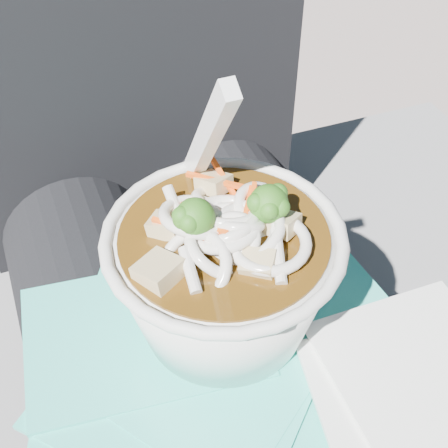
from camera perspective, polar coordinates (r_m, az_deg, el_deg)
name	(u,v)px	position (r m, az deg, el deg)	size (l,w,h in m)	color
stone_ledge	(186,413)	(0.89, -3.51, -16.90)	(1.00, 0.50, 0.47)	slate
lap	(228,382)	(0.56, 0.33, -14.25)	(0.32, 0.48, 0.15)	black
person_body	(191,289)	(0.59, -3.04, -5.97)	(0.34, 0.94, 1.01)	black
plastic_bag	(209,392)	(0.45, -1.35, -15.10)	(0.35, 0.39, 0.02)	#2FC4B1
napkins	(409,385)	(0.46, 16.56, -13.89)	(0.15, 0.14, 0.01)	white
udon_bowl	(225,268)	(0.43, 0.05, -4.05)	(0.20, 0.20, 0.20)	silver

